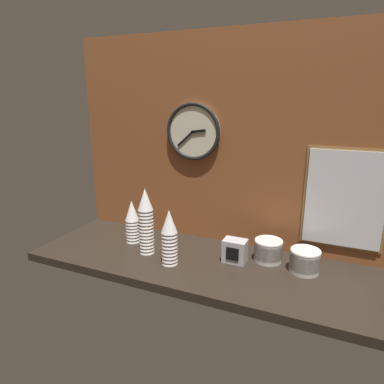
{
  "coord_description": "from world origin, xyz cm",
  "views": [
    {
      "loc": [
        56.45,
        -136.06,
        74.42
      ],
      "look_at": [
        -5.39,
        4.0,
        31.46
      ],
      "focal_mm": 32.0,
      "sensor_mm": 36.0,
      "label": 1
    }
  ],
  "objects_px": {
    "bowl_stack_far_right": "(305,260)",
    "wall_clock": "(193,132)",
    "napkin_dispenser": "(235,251)",
    "menu_board": "(345,200)",
    "cup_stack_left": "(132,221)",
    "cup_stack_center_left": "(146,221)",
    "bowl_stack_right": "(268,250)",
    "cup_stack_center": "(169,237)"
  },
  "relations": [
    {
      "from": "cup_stack_center_left",
      "to": "bowl_stack_right",
      "type": "relative_size",
      "value": 2.51
    },
    {
      "from": "cup_stack_center_left",
      "to": "wall_clock",
      "type": "distance_m",
      "value": 0.51
    },
    {
      "from": "bowl_stack_far_right",
      "to": "menu_board",
      "type": "height_order",
      "value": "menu_board"
    },
    {
      "from": "menu_board",
      "to": "wall_clock",
      "type": "bearing_deg",
      "value": -179.3
    },
    {
      "from": "cup_stack_left",
      "to": "wall_clock",
      "type": "bearing_deg",
      "value": 34.56
    },
    {
      "from": "bowl_stack_far_right",
      "to": "wall_clock",
      "type": "relative_size",
      "value": 0.45
    },
    {
      "from": "napkin_dispenser",
      "to": "wall_clock",
      "type": "bearing_deg",
      "value": 147.41
    },
    {
      "from": "cup_stack_center",
      "to": "wall_clock",
      "type": "bearing_deg",
      "value": 94.57
    },
    {
      "from": "cup_stack_left",
      "to": "napkin_dispenser",
      "type": "xyz_separation_m",
      "value": [
        0.56,
        -0.0,
        -0.06
      ]
    },
    {
      "from": "menu_board",
      "to": "bowl_stack_right",
      "type": "bearing_deg",
      "value": -157.29
    },
    {
      "from": "cup_stack_center",
      "to": "wall_clock",
      "type": "height_order",
      "value": "wall_clock"
    },
    {
      "from": "bowl_stack_far_right",
      "to": "napkin_dispenser",
      "type": "xyz_separation_m",
      "value": [
        -0.31,
        -0.03,
        -0.0
      ]
    },
    {
      "from": "cup_stack_center",
      "to": "bowl_stack_right",
      "type": "xyz_separation_m",
      "value": [
        0.41,
        0.21,
        -0.08
      ]
    },
    {
      "from": "bowl_stack_far_right",
      "to": "cup_stack_center",
      "type": "bearing_deg",
      "value": -163.53
    },
    {
      "from": "bowl_stack_far_right",
      "to": "bowl_stack_right",
      "type": "bearing_deg",
      "value": 166.58
    },
    {
      "from": "bowl_stack_right",
      "to": "napkin_dispenser",
      "type": "relative_size",
      "value": 1.21
    },
    {
      "from": "cup_stack_center",
      "to": "bowl_stack_right",
      "type": "relative_size",
      "value": 1.99
    },
    {
      "from": "bowl_stack_right",
      "to": "napkin_dispenser",
      "type": "distance_m",
      "value": 0.16
    },
    {
      "from": "wall_clock",
      "to": "menu_board",
      "type": "xyz_separation_m",
      "value": [
        0.73,
        0.01,
        -0.27
      ]
    },
    {
      "from": "cup_stack_center_left",
      "to": "wall_clock",
      "type": "xyz_separation_m",
      "value": [
        0.13,
        0.27,
        0.41
      ]
    },
    {
      "from": "cup_stack_left",
      "to": "wall_clock",
      "type": "relative_size",
      "value": 0.77
    },
    {
      "from": "cup_stack_left",
      "to": "menu_board",
      "type": "height_order",
      "value": "menu_board"
    },
    {
      "from": "cup_stack_center",
      "to": "napkin_dispenser",
      "type": "bearing_deg",
      "value": 27.33
    },
    {
      "from": "cup_stack_center_left",
      "to": "bowl_stack_right",
      "type": "xyz_separation_m",
      "value": [
        0.56,
        0.15,
        -0.11
      ]
    },
    {
      "from": "cup_stack_left",
      "to": "bowl_stack_right",
      "type": "relative_size",
      "value": 1.73
    },
    {
      "from": "wall_clock",
      "to": "menu_board",
      "type": "bearing_deg",
      "value": 0.7
    },
    {
      "from": "cup_stack_center_left",
      "to": "bowl_stack_right",
      "type": "bearing_deg",
      "value": 15.05
    },
    {
      "from": "napkin_dispenser",
      "to": "bowl_stack_far_right",
      "type": "bearing_deg",
      "value": 5.89
    },
    {
      "from": "cup_stack_left",
      "to": "napkin_dispenser",
      "type": "height_order",
      "value": "cup_stack_left"
    },
    {
      "from": "bowl_stack_far_right",
      "to": "napkin_dispenser",
      "type": "height_order",
      "value": "napkin_dispenser"
    },
    {
      "from": "cup_stack_center_left",
      "to": "cup_stack_left",
      "type": "bearing_deg",
      "value": 148.19
    },
    {
      "from": "cup_stack_left",
      "to": "wall_clock",
      "type": "xyz_separation_m",
      "value": [
        0.27,
        0.18,
        0.46
      ]
    },
    {
      "from": "bowl_stack_right",
      "to": "napkin_dispenser",
      "type": "height_order",
      "value": "napkin_dispenser"
    },
    {
      "from": "cup_stack_center_left",
      "to": "menu_board",
      "type": "bearing_deg",
      "value": 17.78
    },
    {
      "from": "menu_board",
      "to": "cup_stack_center_left",
      "type": "bearing_deg",
      "value": -162.22
    },
    {
      "from": "napkin_dispenser",
      "to": "menu_board",
      "type": "bearing_deg",
      "value": 24.17
    },
    {
      "from": "cup_stack_left",
      "to": "bowl_stack_far_right",
      "type": "height_order",
      "value": "cup_stack_left"
    },
    {
      "from": "cup_stack_left",
      "to": "bowl_stack_right",
      "type": "xyz_separation_m",
      "value": [
        0.7,
        0.07,
        -0.06
      ]
    },
    {
      "from": "cup_stack_center_left",
      "to": "menu_board",
      "type": "relative_size",
      "value": 0.71
    },
    {
      "from": "napkin_dispenser",
      "to": "cup_stack_left",
      "type": "bearing_deg",
      "value": 179.56
    },
    {
      "from": "bowl_stack_far_right",
      "to": "cup_stack_left",
      "type": "bearing_deg",
      "value": -178.19
    },
    {
      "from": "cup_stack_center",
      "to": "cup_stack_center_left",
      "type": "bearing_deg",
      "value": 159.56
    }
  ]
}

